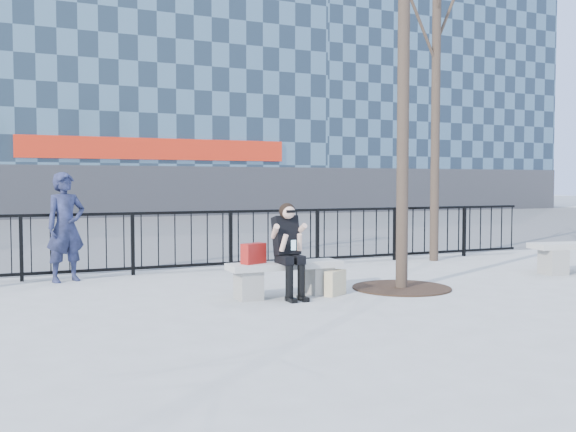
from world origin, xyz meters
name	(u,v)px	position (x,y,z in m)	size (l,w,h in m)	color
ground	(285,296)	(0.00, 0.00, 0.00)	(120.00, 120.00, 0.00)	gray
street_surface	(118,228)	(0.00, 15.00, 0.00)	(60.00, 23.00, 0.01)	#474747
railing	(220,240)	(0.00, 3.00, 0.55)	(14.00, 0.06, 1.10)	black
building_right	(403,48)	(20.00, 27.00, 10.30)	(16.20, 10.20, 20.60)	#466371
tree_right	(437,5)	(4.50, 2.60, 5.24)	(2.80, 2.80, 7.00)	black
tree_grate	(401,288)	(1.90, -0.10, 0.01)	(1.50, 1.50, 0.02)	black
bench_main	(285,275)	(0.00, 0.00, 0.30)	(1.65, 0.46, 0.49)	slate
seated_woman	(289,251)	(0.00, -0.16, 0.67)	(0.50, 0.64, 1.34)	black
handbag	(254,254)	(-0.47, 0.02, 0.63)	(0.35, 0.16, 0.28)	maroon
shopping_bag	(335,283)	(0.70, -0.21, 0.18)	(0.38, 0.14, 0.36)	beige
standing_man	(66,227)	(-2.73, 2.70, 0.89)	(0.65, 0.43, 1.79)	black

